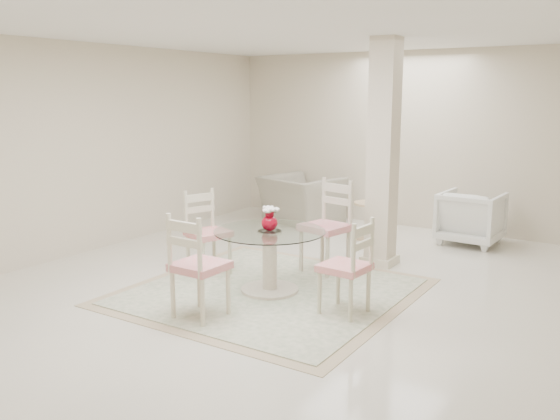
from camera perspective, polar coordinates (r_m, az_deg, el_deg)
The scene contains 13 objects.
ground at distance 6.53m, azimuth 0.91°, elevation -7.22°, with size 7.00×7.00×0.00m, color silver.
room_shell at distance 6.20m, azimuth 0.97°, elevation 9.28°, with size 6.02×7.02×2.71m.
column at distance 7.16m, azimuth 9.90°, elevation 5.32°, with size 0.30×0.30×2.70m, color beige.
area_rug at distance 6.30m, azimuth -0.99°, elevation -7.83°, with size 2.78×2.78×0.02m.
dining_table at distance 6.20m, azimuth -1.00°, elevation -4.94°, with size 1.15×1.15×0.67m.
red_vase at distance 6.09m, azimuth -1.00°, elevation -0.78°, with size 0.20×0.19×0.26m.
dining_chair_east at distance 5.54m, azimuth 6.84°, elevation -4.83°, with size 0.44×0.44×1.03m.
dining_chair_north at distance 6.90m, azimuth 4.77°, elevation -0.87°, with size 0.55×0.55×1.19m.
dining_chair_west at distance 6.86m, azimuth -7.22°, elevation -1.53°, with size 0.55×0.55×1.07m.
dining_chair_south at distance 5.45m, azimuth -8.23°, elevation -4.68°, with size 0.45×0.46×1.11m.
recliner_taupe at distance 9.55m, azimuth 2.00°, elevation 1.00°, with size 1.15×1.01×0.75m, color gray.
armchair_white at distance 8.61m, azimuth 17.90°, elevation -0.70°, with size 0.79×0.81×0.74m, color white.
side_table at distance 8.61m, azimuth 8.77°, elevation -1.13°, with size 0.51×0.51×0.53m.
Camera 1 is at (3.25, -5.27, 2.06)m, focal length 38.00 mm.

